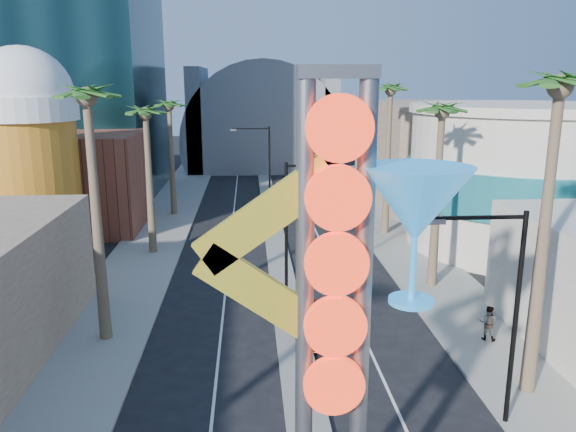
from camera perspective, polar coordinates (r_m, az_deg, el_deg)
name	(u,v)px	position (r m, az deg, el deg)	size (l,w,h in m)	color
sidewalk_west	(157,234)	(46.75, -13.14, -1.82)	(5.00, 100.00, 0.15)	gray
sidewalk_east	(388,230)	(47.55, 10.09, -1.41)	(5.00, 100.00, 0.15)	gray
median	(273,223)	(49.08, -1.58, -0.73)	(1.60, 84.00, 0.15)	gray
brick_filler_west	(82,181)	(50.22, -20.21, 3.34)	(10.00, 10.00, 8.00)	brown
filler_east	(421,151)	(60.69, 13.33, 6.40)	(10.00, 20.00, 10.00)	#8E6F5B
beer_mug	(29,146)	(42.50, -24.86, 6.45)	(7.00, 7.00, 14.50)	#C08219
turquoise_building	(521,178)	(44.83, 22.56, 3.61)	(16.60, 16.60, 10.60)	beige
canopy	(262,137)	(81.92, -2.64, 8.04)	(22.00, 16.00, 22.00)	slate
neon_sign	(368,291)	(13.70, 8.10, -7.51)	(6.53, 2.60, 12.55)	gray
streetlight_0	(296,219)	(30.52, 0.85, -0.31)	(3.79, 0.25, 8.00)	black
streetlight_1	(264,159)	(54.04, -2.48, 5.78)	(3.79, 0.25, 8.00)	black
streetlight_2	(504,301)	(20.90, 21.11, -8.02)	(3.45, 0.25, 8.00)	black
palm_1	(88,113)	(26.50, -19.67, 9.82)	(2.40, 2.40, 12.70)	brown
palm_2	(146,121)	(40.23, -14.25, 9.29)	(2.40, 2.40, 11.20)	brown
palm_3	(169,112)	(52.07, -11.96, 10.30)	(2.40, 2.40, 11.20)	brown
palm_5	(558,108)	(22.41, 25.72, 9.87)	(2.40, 2.40, 13.20)	brown
palm_6	(442,122)	(33.45, 15.35, 9.21)	(2.40, 2.40, 11.70)	brown
palm_7	(390,99)	(44.90, 10.35, 11.61)	(2.40, 2.40, 12.70)	brown
red_pickup	(319,322)	(28.10, 3.16, -10.67)	(2.24, 4.87, 1.35)	maroon
pedestrian_b	(488,323)	(28.76, 19.64, -10.19)	(0.82, 0.64, 1.70)	gray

